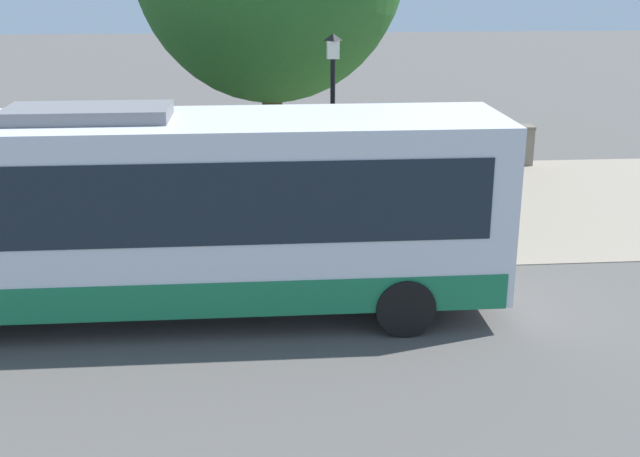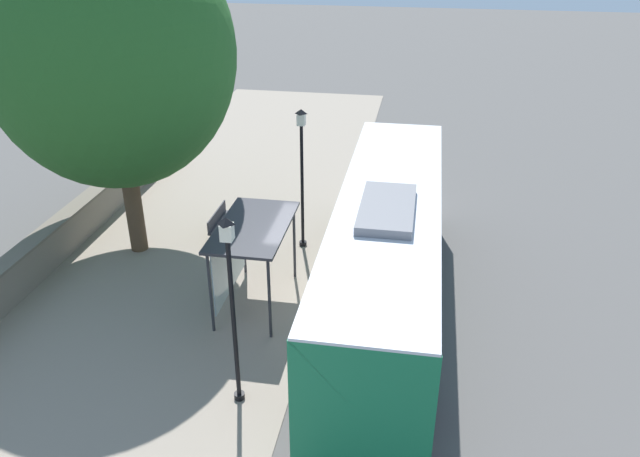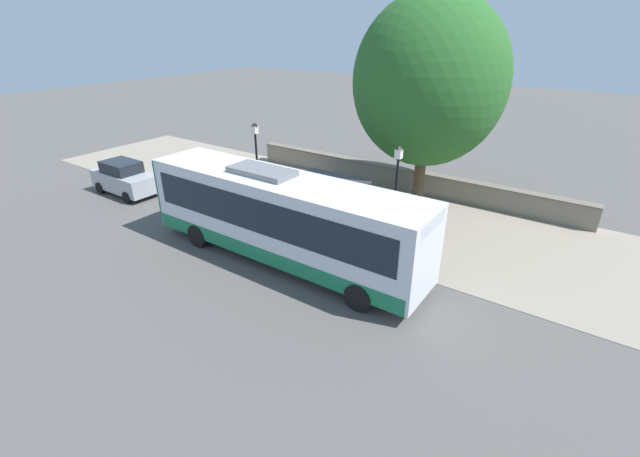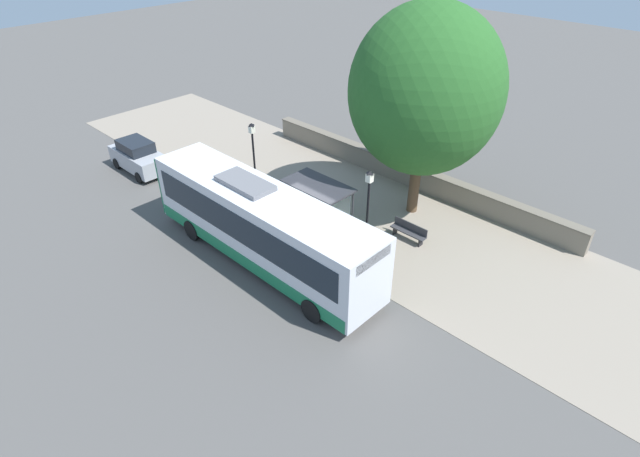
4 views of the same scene
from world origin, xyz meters
name	(u,v)px [view 3 (image 3 of 4)]	position (x,y,z in m)	size (l,w,h in m)	color
ground_plane	(315,244)	(0.00, 0.00, 0.00)	(120.00, 120.00, 0.00)	#514F4C
sidewalk_plaza	(366,210)	(-4.50, 0.00, 0.01)	(9.00, 44.00, 0.02)	gray
stone_wall	(400,178)	(-8.55, 0.00, 0.62)	(0.60, 20.00, 1.23)	slate
bus	(281,216)	(1.82, -0.30, 1.92)	(2.68, 12.06, 3.71)	silver
bus_shelter	(333,186)	(-1.90, -0.35, 2.05)	(1.84, 3.32, 2.43)	#2D2D33
pedestrian	(415,258)	(0.22, 4.70, 0.92)	(0.34, 0.22, 1.59)	#2D3347
bench	(425,221)	(-4.00, 3.42, 0.48)	(0.40, 1.83, 0.88)	#333338
street_lamp_near	(257,162)	(-1.12, -4.20, 2.70)	(0.28, 0.28, 4.58)	black
street_lamp_far	(396,193)	(-1.11, 3.11, 2.72)	(0.28, 0.28, 4.61)	black
shade_tree	(429,82)	(-6.31, 1.99, 6.30)	(7.05, 7.05, 10.19)	brown
parked_car_behind_bus	(124,178)	(1.08, -12.30, 0.91)	(1.83, 4.00, 1.86)	#9EA0A8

